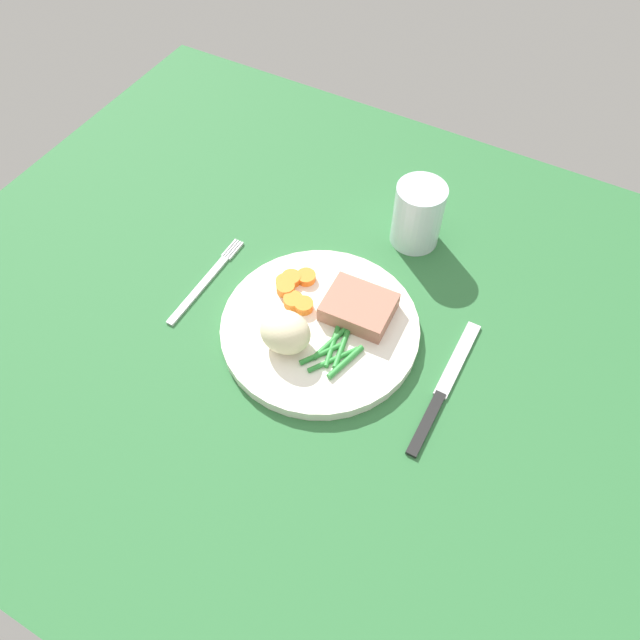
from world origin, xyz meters
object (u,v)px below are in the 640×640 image
meat_portion (359,307)px  knife (443,389)px  fork (206,281)px  water_glass (418,219)px  dinner_plate (320,328)px

meat_portion → knife: (13.68, -4.27, -2.62)cm
fork → water_glass: (21.79, 21.08, 3.91)cm
knife → water_glass: 25.07cm
water_glass → fork: bearing=-136.0°
meat_portion → water_glass: size_ratio=0.89×
dinner_plate → knife: bearing=-1.0°
meat_portion → knife: meat_portion is taller
dinner_plate → fork: bearing=-179.2°
knife → water_glass: water_glass is taller
meat_portion → fork: bearing=-168.6°
dinner_plate → meat_portion: meat_portion is taller
dinner_plate → fork: (-17.65, -0.26, -0.60)cm
knife → meat_portion: bearing=158.6°
knife → water_glass: size_ratio=2.15×
dinner_plate → water_glass: size_ratio=2.65×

